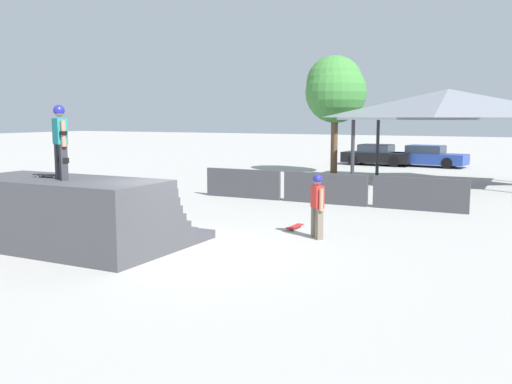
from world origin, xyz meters
name	(u,v)px	position (x,y,z in m)	size (l,w,h in m)	color
ground_plane	(182,253)	(0.00, 0.00, 0.00)	(160.00, 160.00, 0.00)	#A3A09B
quarter_pipe_ramp	(73,216)	(-2.55, -0.65, 0.71)	(4.77, 3.60, 1.59)	#424247
skater_on_deck	(60,137)	(-2.39, -1.07, 2.52)	(0.67, 0.46, 1.62)	#2D2D33
skateboard_on_deck	(50,175)	(-2.97, -0.87, 1.65)	(0.82, 0.22, 0.09)	silver
bystander_walking	(317,201)	(2.08, 2.75, 0.92)	(0.49, 0.52, 1.57)	#6B6051
skateboard_on_ground	(295,227)	(1.13, 3.58, 0.06)	(0.21, 0.84, 0.09)	silver
barrier_fence	(325,188)	(0.31, 8.10, 0.53)	(9.35, 0.12, 1.05)	#3D3D42
pavilion_shelter	(448,105)	(3.04, 15.84, 3.47)	(8.39, 4.78, 4.14)	#2D2D33
tree_beside_pavilion	(336,93)	(-2.72, 17.74, 4.16)	(3.10, 3.10, 5.73)	brown
tree_far_back	(335,85)	(-2.82, 17.83, 4.57)	(2.88, 2.88, 6.04)	brown
parked_car_black	(377,155)	(-2.28, 24.35, 0.60)	(4.26, 1.97, 1.27)	black
parked_car_blue	(427,157)	(0.65, 24.61, 0.60)	(4.66, 2.17, 1.27)	navy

